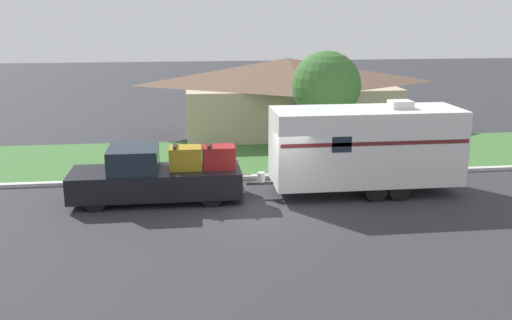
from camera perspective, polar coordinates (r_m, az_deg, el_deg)
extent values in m
plane|color=#2D2D33|center=(19.83, 1.83, -4.90)|extent=(120.00, 120.00, 0.00)
cube|color=beige|center=(23.34, 0.42, -1.67)|extent=(80.00, 0.30, 0.14)
cube|color=#3D6B33|center=(26.84, -0.60, 0.40)|extent=(80.00, 7.00, 0.03)
cube|color=tan|center=(32.65, 3.09, 5.32)|extent=(11.38, 7.09, 2.67)
pyramid|color=brown|center=(32.38, 3.14, 8.90)|extent=(12.29, 7.66, 1.43)
cube|color=#4C3828|center=(29.30, 4.29, 3.65)|extent=(1.00, 0.06, 2.10)
cylinder|color=black|center=(20.23, -15.84, -3.74)|extent=(0.89, 0.28, 0.89)
cylinder|color=black|center=(21.85, -15.19, -2.32)|extent=(0.89, 0.28, 0.89)
cylinder|color=black|center=(20.00, -4.48, -3.42)|extent=(0.89, 0.28, 0.89)
cylinder|color=black|center=(21.64, -4.70, -2.02)|extent=(0.89, 0.28, 0.89)
cube|color=black|center=(20.87, -13.66, -2.28)|extent=(3.32, 2.08, 0.92)
cube|color=#19232D|center=(20.58, -12.15, 0.11)|extent=(1.73, 1.91, 0.84)
cube|color=black|center=(20.73, -5.35, -2.03)|extent=(2.71, 2.08, 0.92)
cube|color=#333333|center=(20.91, -1.45, -2.79)|extent=(0.12, 1.87, 0.20)
cube|color=olive|center=(20.49, -7.07, 0.21)|extent=(1.15, 0.87, 0.80)
cube|color=black|center=(20.38, -8.15, 1.48)|extent=(0.10, 0.96, 0.08)
cube|color=maroon|center=(20.52, -3.75, 0.31)|extent=(1.15, 0.87, 0.80)
cube|color=black|center=(20.39, -4.80, 1.59)|extent=(0.10, 0.96, 0.08)
cylinder|color=black|center=(20.90, 11.90, -3.03)|extent=(0.79, 0.22, 0.79)
cylinder|color=black|center=(22.82, 10.21, -1.44)|extent=(0.79, 0.22, 0.79)
cylinder|color=black|center=(21.20, 14.13, -2.92)|extent=(0.79, 0.22, 0.79)
cylinder|color=black|center=(23.09, 12.28, -1.35)|extent=(0.79, 0.22, 0.79)
cube|color=silver|center=(21.46, 10.90, 1.45)|extent=(6.92, 2.39, 2.73)
cube|color=#5B1E1E|center=(20.27, 11.98, 1.61)|extent=(6.78, 0.01, 0.14)
cube|color=#383838|center=(20.94, 0.39, -2.34)|extent=(0.97, 0.12, 0.10)
cylinder|color=silver|center=(20.88, 0.52, -1.73)|extent=(0.28, 0.28, 0.36)
cube|color=silver|center=(21.59, 14.26, 5.41)|extent=(0.80, 0.68, 0.28)
cube|color=#19232D|center=(19.90, 8.59, 1.52)|extent=(0.70, 0.01, 0.56)
cylinder|color=brown|center=(24.17, -3.24, -0.03)|extent=(0.09, 0.09, 1.03)
cube|color=black|center=(24.02, -3.27, 1.41)|extent=(0.48, 0.20, 0.22)
cylinder|color=brown|center=(26.15, 6.89, 2.41)|extent=(0.24, 0.24, 2.26)
sphere|color=#38662D|center=(25.76, 7.04, 7.39)|extent=(3.09, 3.09, 3.09)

